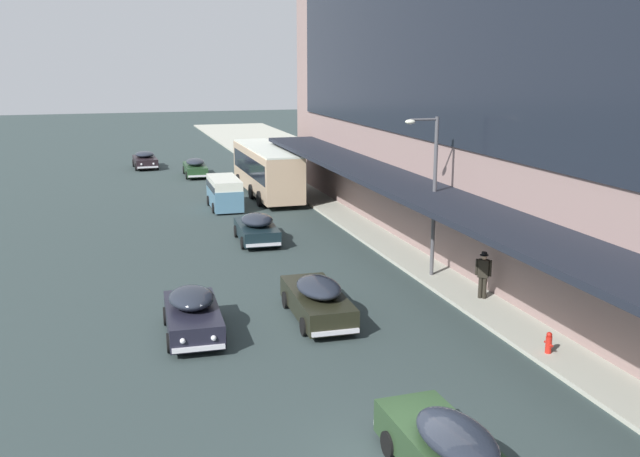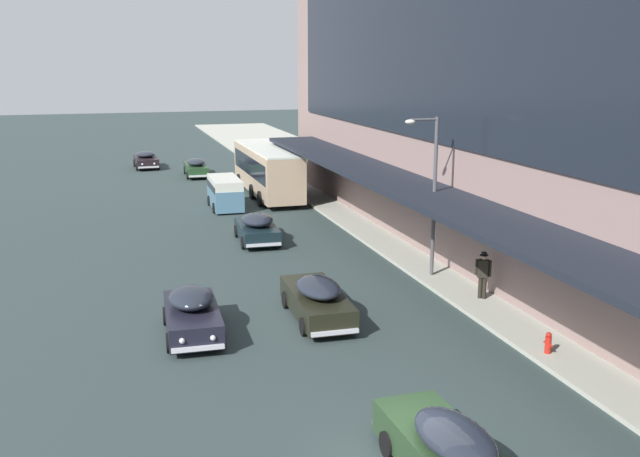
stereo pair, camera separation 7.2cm
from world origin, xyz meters
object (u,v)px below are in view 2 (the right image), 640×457
sedan_oncoming_rear (450,454)px  sedan_trailing_near (192,313)px  sedan_lead_near (146,160)px  pedestrian_at_kerb (483,273)px  transit_bus_kerbside_front (267,168)px  street_lamp (431,185)px  vw_van (225,191)px  sedan_second_near (317,299)px  sedan_far_back (257,228)px  sedan_oncoming_front (196,167)px  fire_hydrant (548,343)px

sedan_oncoming_rear → sedan_trailing_near: sedan_trailing_near is taller
sedan_trailing_near → sedan_lead_near: bearing=88.9°
sedan_lead_near → pedestrian_at_kerb: size_ratio=2.33×
transit_bus_kerbside_front → street_lamp: size_ratio=1.68×
transit_bus_kerbside_front → vw_van: 4.96m
sedan_second_near → street_lamp: (5.98, 3.40, 3.32)m
sedan_far_back → sedan_lead_near: (-3.95, 28.38, -0.03)m
sedan_oncoming_rear → sedan_lead_near: (-3.56, 50.92, -0.06)m
sedan_second_near → vw_van: size_ratio=1.08×
sedan_oncoming_front → pedestrian_at_kerb: bearing=-78.8°
sedan_second_near → sedan_oncoming_front: sedan_second_near is taller
vw_van → fire_hydrant: bearing=-77.2°
sedan_second_near → sedan_oncoming_rear: size_ratio=0.99×
sedan_far_back → street_lamp: 10.65m
sedan_far_back → fire_hydrant: (5.79, -17.09, -0.26)m
sedan_oncoming_front → sedan_oncoming_rear: bearing=-90.1°
sedan_far_back → sedan_lead_near: 28.65m
sedan_oncoming_rear → street_lamp: street_lamp is taller
vw_van → pedestrian_at_kerb: 21.91m
pedestrian_at_kerb → street_lamp: size_ratio=0.27×
sedan_lead_near → fire_hydrant: bearing=-77.9°
sedan_far_back → sedan_trailing_near: 12.83m
fire_hydrant → pedestrian_at_kerb: bearing=82.9°
sedan_second_near → fire_hydrant: size_ratio=7.05×
pedestrian_at_kerb → sedan_oncoming_rear: bearing=-122.3°
sedan_second_near → pedestrian_at_kerb: (6.68, -0.01, 0.40)m
fire_hydrant → sedan_far_back: bearing=108.7°
sedan_trailing_near → street_lamp: size_ratio=0.65×
pedestrian_at_kerb → sedan_lead_near: bearing=104.5°
transit_bus_kerbside_front → pedestrian_at_kerb: (3.11, -24.29, -0.75)m
vw_van → sedan_oncoming_rear: bearing=-90.4°
transit_bus_kerbside_front → pedestrian_at_kerb: transit_bus_kerbside_front is taller
transit_bus_kerbside_front → sedan_lead_near: (-7.30, 15.81, -1.21)m
sedan_second_near → pedestrian_at_kerb: 6.69m
sedan_oncoming_rear → pedestrian_at_kerb: pedestrian_at_kerb is taller
sedan_oncoming_rear → sedan_oncoming_front: size_ratio=1.01×
sedan_lead_near → street_lamp: size_ratio=0.64×
transit_bus_kerbside_front → sedan_lead_near: 17.45m
sedan_far_back → vw_van: vw_van is taller
sedan_oncoming_rear → vw_van: (0.23, 31.70, 0.31)m
sedan_far_back → sedan_oncoming_rear: 22.54m
sedan_far_back → street_lamp: bearing=-55.3°
transit_bus_kerbside_front → vw_van: (-3.51, -3.41, -0.83)m
sedan_oncoming_rear → street_lamp: 15.84m
sedan_far_back → transit_bus_kerbside_front: bearing=75.1°
vw_van → sedan_trailing_near: bearing=-102.2°
fire_hydrant → transit_bus_kerbside_front: bearing=94.7°
sedan_second_near → fire_hydrant: 8.07m
transit_bus_kerbside_front → fire_hydrant: size_ratio=16.24×
transit_bus_kerbside_front → sedan_oncoming_front: 10.74m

